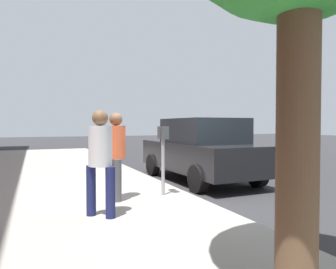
# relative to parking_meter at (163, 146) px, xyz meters

# --- Properties ---
(ground_plane) EXTENTS (80.00, 80.00, 0.00)m
(ground_plane) POSITION_rel_parking_meter_xyz_m (0.08, -0.58, -1.17)
(ground_plane) COLOR #2B2B2D
(ground_plane) RESTS_ON ground
(sidewalk_slab) EXTENTS (28.00, 6.00, 0.15)m
(sidewalk_slab) POSITION_rel_parking_meter_xyz_m (0.08, 2.42, -1.09)
(sidewalk_slab) COLOR gray
(sidewalk_slab) RESTS_ON ground_plane
(parking_meter) EXTENTS (0.36, 0.12, 1.41)m
(parking_meter) POSITION_rel_parking_meter_xyz_m (0.00, 0.00, 0.00)
(parking_meter) COLOR gray
(parking_meter) RESTS_ON sidewalk_slab
(pedestrian_at_meter) EXTENTS (0.51, 0.36, 1.67)m
(pedestrian_at_meter) POSITION_rel_parking_meter_xyz_m (0.01, 0.98, -0.05)
(pedestrian_at_meter) COLOR #47474C
(pedestrian_at_meter) RESTS_ON sidewalk_slab
(pedestrian_bystander) EXTENTS (0.42, 0.40, 1.67)m
(pedestrian_bystander) POSITION_rel_parking_meter_xyz_m (-1.03, 1.48, -0.05)
(pedestrian_bystander) COLOR #191E4C
(pedestrian_bystander) RESTS_ON sidewalk_slab
(parked_sedan_near) EXTENTS (4.43, 2.04, 1.77)m
(parked_sedan_near) POSITION_rel_parking_meter_xyz_m (1.89, -1.93, -0.27)
(parked_sedan_near) COLOR black
(parked_sedan_near) RESTS_ON ground_plane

